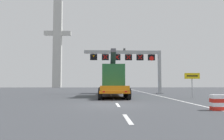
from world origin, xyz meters
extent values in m
plane|color=#424449|center=(0.00, 0.00, 0.00)|extent=(112.00, 112.00, 0.00)
cube|color=silver|center=(0.49, -6.00, 0.01)|extent=(0.20, 2.60, 0.01)
cube|color=silver|center=(0.49, -0.15, 0.01)|extent=(0.20, 2.60, 0.01)
cube|color=silver|center=(0.49, 5.69, 0.01)|extent=(0.20, 2.60, 0.01)
cube|color=silver|center=(0.49, 11.54, 0.01)|extent=(0.20, 2.60, 0.01)
cube|color=silver|center=(0.49, 17.38, 0.01)|extent=(0.20, 2.60, 0.01)
cube|color=silver|center=(0.49, 23.23, 0.01)|extent=(0.20, 2.60, 0.01)
cube|color=silver|center=(0.49, 29.07, 0.01)|extent=(0.20, 2.60, 0.01)
cube|color=silver|center=(0.49, 34.92, 0.01)|extent=(0.20, 2.60, 0.01)
cube|color=silver|center=(6.20, 12.00, 0.01)|extent=(0.20, 63.00, 0.01)
cube|color=#9EA0A5|center=(7.74, 14.99, 3.15)|extent=(0.40, 0.40, 6.30)
cube|color=slate|center=(7.74, 14.99, 0.04)|extent=(0.90, 0.90, 0.08)
cube|color=#9EA0A5|center=(2.34, 14.99, 6.05)|extent=(11.20, 0.44, 0.44)
cube|color=#4C4C51|center=(2.58, 14.99, 6.45)|extent=(0.28, 0.40, 0.28)
cube|color=black|center=(6.56, 14.99, 5.30)|extent=(1.01, 0.24, 0.87)
cube|color=#9EA0A5|center=(6.56, 14.99, 5.78)|extent=(0.08, 0.08, 0.16)
cone|color=red|center=(6.56, 14.86, 5.14)|extent=(0.65, 0.02, 0.65)
cube|color=black|center=(4.87, 14.99, 5.30)|extent=(1.01, 0.24, 0.87)
cube|color=#9EA0A5|center=(4.87, 14.99, 5.78)|extent=(0.08, 0.08, 0.16)
cube|color=red|center=(4.87, 14.86, 5.30)|extent=(0.62, 0.02, 0.62)
cube|color=red|center=(4.87, 14.86, 5.30)|extent=(0.62, 0.02, 0.62)
cube|color=black|center=(3.18, 14.99, 5.30)|extent=(1.01, 0.24, 0.87)
cube|color=#9EA0A5|center=(3.18, 14.99, 5.78)|extent=(0.08, 0.08, 0.16)
cube|color=red|center=(3.18, 14.86, 5.30)|extent=(0.62, 0.02, 0.62)
cube|color=red|center=(3.18, 14.86, 5.30)|extent=(0.62, 0.02, 0.62)
cube|color=black|center=(1.50, 14.99, 5.30)|extent=(1.01, 0.24, 0.87)
cube|color=#9EA0A5|center=(1.50, 14.99, 5.78)|extent=(0.08, 0.08, 0.16)
cube|color=red|center=(1.50, 14.86, 5.30)|extent=(0.62, 0.02, 0.62)
cube|color=red|center=(1.50, 14.86, 5.30)|extent=(0.62, 0.02, 0.62)
cube|color=black|center=(-0.19, 14.99, 5.30)|extent=(1.01, 0.24, 0.87)
cube|color=#9EA0A5|center=(-0.19, 14.99, 5.78)|extent=(0.08, 0.08, 0.16)
cube|color=red|center=(-0.19, 14.86, 5.30)|extent=(0.62, 0.02, 0.62)
cube|color=red|center=(-0.19, 14.86, 5.30)|extent=(0.62, 0.02, 0.62)
cube|color=black|center=(-1.88, 14.99, 5.30)|extent=(1.01, 0.24, 0.87)
cube|color=#9EA0A5|center=(-1.88, 14.99, 5.78)|extent=(0.08, 0.08, 0.16)
cone|color=orange|center=(-1.88, 14.86, 5.38)|extent=(0.36, 0.36, 0.31)
cube|color=orange|center=(0.59, 8.73, 0.73)|extent=(2.98, 10.45, 0.24)
cube|color=orange|center=(0.50, 3.45, 1.10)|extent=(2.66, 0.13, 0.44)
cylinder|color=black|center=(-0.83, 4.26, 0.55)|extent=(0.34, 1.11, 1.10)
cylinder|color=black|center=(1.86, 4.21, 0.55)|extent=(0.34, 1.11, 1.10)
cylinder|color=black|center=(-0.82, 5.30, 0.55)|extent=(0.34, 1.11, 1.10)
cylinder|color=black|center=(1.88, 5.26, 0.55)|extent=(0.34, 1.11, 1.10)
cylinder|color=black|center=(-0.80, 6.35, 0.55)|extent=(0.34, 1.11, 1.10)
cylinder|color=black|center=(1.90, 6.31, 0.55)|extent=(0.34, 1.11, 1.10)
cylinder|color=black|center=(-0.78, 7.40, 0.55)|extent=(0.34, 1.11, 1.10)
cylinder|color=black|center=(1.92, 7.36, 0.55)|extent=(0.34, 1.11, 1.10)
cylinder|color=black|center=(-0.76, 8.45, 0.55)|extent=(0.34, 1.11, 1.10)
cylinder|color=black|center=(1.94, 8.41, 0.55)|extent=(0.34, 1.11, 1.10)
cube|color=#1E38AD|center=(0.71, 15.83, 2.10)|extent=(2.63, 3.24, 3.10)
cube|color=black|center=(0.71, 15.83, 2.80)|extent=(2.66, 3.26, 0.60)
cylinder|color=black|center=(-0.56, 16.73, 0.55)|extent=(0.36, 1.11, 1.10)
cylinder|color=black|center=(2.02, 16.69, 0.55)|extent=(0.36, 1.11, 1.10)
cylinder|color=black|center=(-0.59, 14.73, 0.55)|extent=(0.36, 1.11, 1.10)
cylinder|color=black|center=(1.98, 14.69, 0.55)|extent=(0.36, 1.11, 1.10)
cube|color=#236638|center=(0.60, 9.13, 2.20)|extent=(2.48, 5.76, 2.70)
cube|color=#2D2D33|center=(0.58, 8.27, 4.15)|extent=(0.61, 2.95, 2.29)
cube|color=red|center=(-0.48, 3.43, 0.80)|extent=(0.20, 0.06, 0.12)
cube|color=red|center=(1.48, 3.40, 0.80)|extent=(0.20, 0.06, 0.12)
cylinder|color=#9EA0A5|center=(8.60, 5.91, 1.29)|extent=(0.10, 0.10, 2.59)
cube|color=yellow|center=(8.60, 5.85, 2.29)|extent=(1.59, 0.06, 0.60)
cube|color=black|center=(8.60, 5.81, 2.29)|extent=(1.14, 0.01, 0.12)
cube|color=red|center=(6.17, -3.37, 0.11)|extent=(1.02, 0.54, 0.23)
cube|color=white|center=(6.17, -3.37, 0.34)|extent=(1.02, 0.54, 0.22)
cube|color=red|center=(6.17, -3.37, 0.56)|extent=(1.02, 0.54, 0.23)
cube|color=white|center=(6.17, -3.37, 0.79)|extent=(1.02, 0.54, 0.23)
cube|color=#B7B7B2|center=(-15.91, 56.22, 14.90)|extent=(2.80, 2.00, 29.79)
cube|color=#B7B7B2|center=(-15.91, 56.22, 18.47)|extent=(9.00, 1.60, 1.40)
camera|label=1|loc=(-0.61, -15.25, 1.59)|focal=33.63mm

